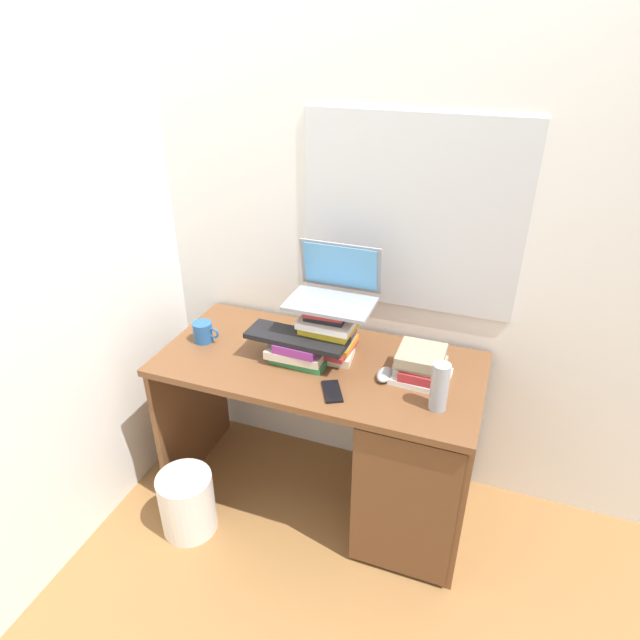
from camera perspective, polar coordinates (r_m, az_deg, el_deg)
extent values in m
plane|color=olive|center=(2.77, -0.05, -17.68)|extent=(6.00, 6.00, 0.00)
cube|color=white|center=(2.36, 3.06, 11.25)|extent=(6.00, 0.05, 2.60)
cube|color=silver|center=(2.26, 9.44, 10.58)|extent=(0.90, 0.01, 0.80)
cube|color=silver|center=(2.47, -20.29, 10.36)|extent=(0.05, 6.00, 2.60)
cube|color=brown|center=(2.28, -0.06, -4.65)|extent=(1.34, 0.64, 0.03)
cube|color=brown|center=(2.76, -13.13, -8.52)|extent=(0.02, 0.59, 0.74)
cube|color=brown|center=(2.43, 15.22, -15.05)|extent=(0.02, 0.59, 0.74)
cube|color=brown|center=(2.42, 9.96, -14.61)|extent=(0.40, 0.54, 0.70)
cube|color=beige|center=(2.29, 0.90, -3.56)|extent=(0.21, 0.15, 0.03)
cube|color=#B22D33|center=(2.29, 0.84, -2.73)|extent=(0.22, 0.20, 0.02)
cube|color=orange|center=(2.28, 0.93, -2.23)|extent=(0.21, 0.16, 0.02)
cube|color=#2672B2|center=(2.27, 1.20, -1.79)|extent=(0.17, 0.14, 0.02)
cube|color=#8C338C|center=(2.25, 0.94, -1.56)|extent=(0.19, 0.18, 0.02)
cube|color=yellow|center=(2.25, 0.97, -0.60)|extent=(0.21, 0.20, 0.04)
cube|color=white|center=(2.22, 0.91, -0.04)|extent=(0.22, 0.19, 0.03)
cube|color=black|center=(2.20, 0.72, 0.49)|extent=(0.16, 0.12, 0.02)
cube|color=#B22D33|center=(2.19, 0.69, 1.13)|extent=(0.17, 0.15, 0.03)
cube|color=#338C4C|center=(2.27, -2.08, -4.04)|extent=(0.24, 0.14, 0.03)
cube|color=beige|center=(2.25, -2.49, -3.41)|extent=(0.24, 0.14, 0.04)
cube|color=#8C338C|center=(2.23, -2.19, -2.60)|extent=(0.18, 0.15, 0.04)
cube|color=white|center=(2.20, 10.46, -5.77)|extent=(0.23, 0.19, 0.02)
cube|color=#B22D33|center=(2.18, 10.69, -5.21)|extent=(0.17, 0.17, 0.04)
cube|color=gray|center=(2.18, 10.46, -4.38)|extent=(0.19, 0.17, 0.02)
cube|color=gray|center=(2.16, 10.52, -3.65)|extent=(0.18, 0.18, 0.04)
cube|color=gray|center=(2.19, 1.06, 1.71)|extent=(0.35, 0.22, 0.01)
cube|color=gray|center=(2.25, 2.17, 5.65)|extent=(0.35, 0.04, 0.21)
cube|color=#59A5E5|center=(2.24, 2.11, 5.61)|extent=(0.31, 0.04, 0.19)
cube|color=black|center=(2.22, -2.44, -1.88)|extent=(0.43, 0.16, 0.02)
ellipsoid|color=#A5A8AD|center=(2.18, 6.77, -5.68)|extent=(0.06, 0.10, 0.04)
cylinder|color=#265999|center=(2.45, -12.13, -1.22)|extent=(0.08, 0.08, 0.09)
torus|color=#265999|center=(2.42, -11.05, -1.36)|extent=(0.05, 0.01, 0.05)
cylinder|color=#999EA5|center=(2.01, 12.36, -6.82)|extent=(0.07, 0.07, 0.19)
cube|color=black|center=(2.10, 1.27, -7.46)|extent=(0.12, 0.15, 0.01)
cylinder|color=silver|center=(2.60, -13.68, -18.04)|extent=(0.24, 0.24, 0.30)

